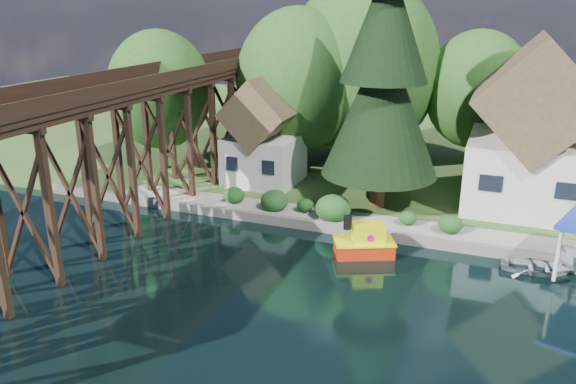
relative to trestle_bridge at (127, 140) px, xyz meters
name	(u,v)px	position (x,y,z in m)	size (l,w,h in m)	color
ground	(359,308)	(16.00, -5.17, -5.35)	(140.00, 140.00, 0.00)	black
bank	(444,140)	(16.00, 28.83, -5.10)	(140.00, 52.00, 0.50)	#324C1E
seawall	(465,247)	(20.00, 2.83, -5.04)	(60.00, 0.40, 0.62)	slate
promenade	(504,240)	(22.00, 4.13, -4.82)	(50.00, 2.60, 0.06)	gray
trestle_bridge	(127,140)	(0.00, 0.00, 0.00)	(4.12, 44.18, 9.30)	black
house_left	(532,137)	(23.00, 10.83, -0.21)	(7.64, 8.64, 11.02)	silver
shed	(264,138)	(5.00, 9.33, -1.52)	(5.09, 5.40, 7.85)	silver
bg_trees	(447,87)	(17.00, 16.08, 1.94)	(49.90, 13.30, 10.57)	#382314
shrubs	(325,205)	(11.40, 4.09, -4.12)	(15.76, 2.47, 1.70)	#183D16
conifer	(384,72)	(14.03, 7.08, 3.90)	(7.38, 7.38, 18.17)	#382314
tugboat	(365,243)	(14.83, 0.51, -4.64)	(3.71, 2.97, 2.36)	red
boat_white_a	(536,265)	(23.60, 1.73, -4.99)	(2.50, 3.49, 0.72)	white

